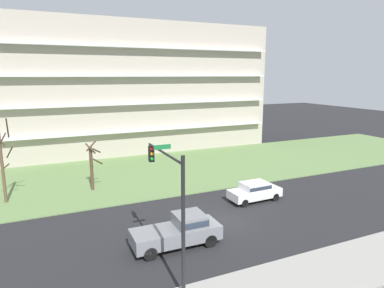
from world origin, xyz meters
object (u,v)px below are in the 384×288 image
sedan_white_center_left (255,191)px  traffic_signal_mast (171,193)px  pickup_gray_near_left (180,230)px  tree_far_left (3,163)px  tree_left (92,165)px

sedan_white_center_left → traffic_signal_mast: 13.25m
pickup_gray_near_left → traffic_signal_mast: size_ratio=0.79×
pickup_gray_near_left → traffic_signal_mast: (-1.68, -3.03, 3.62)m
tree_far_left → sedan_white_center_left: tree_far_left is taller
tree_left → pickup_gray_near_left: tree_left is taller
tree_far_left → traffic_signal_mast: size_ratio=1.03×
tree_left → sedan_white_center_left: (11.81, -8.11, -1.47)m
tree_left → pickup_gray_near_left: 13.10m
pickup_gray_near_left → sedan_white_center_left: pickup_gray_near_left is taller
tree_left → traffic_signal_mast: (1.59, -15.64, 2.30)m
sedan_white_center_left → traffic_signal_mast: traffic_signal_mast is taller
pickup_gray_near_left → traffic_signal_mast: traffic_signal_mast is taller
pickup_gray_near_left → traffic_signal_mast: bearing=-118.5°
tree_far_left → sedan_white_center_left: size_ratio=1.58×
sedan_white_center_left → tree_left: bearing=-36.1°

